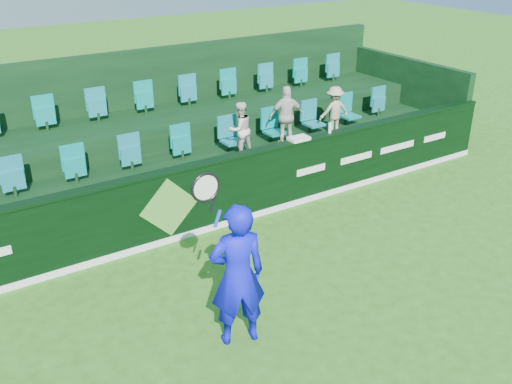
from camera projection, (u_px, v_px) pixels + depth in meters
ground at (303, 373)px, 7.20m from camera, size 60.00×60.00×0.00m
sponsor_hoarding at (167, 206)px, 9.96m from camera, size 16.00×0.25×1.35m
stand_tier_front at (143, 198)px, 10.92m from camera, size 16.00×2.00×0.80m
stand_tier_back at (108, 155)px, 12.26m from camera, size 16.00×1.80×1.30m
stand_rear at (98, 124)px, 12.36m from camera, size 16.00×4.10×2.60m
seat_row_front at (132, 157)px, 10.93m from camera, size 13.50×0.50×0.60m
seat_row_back at (98, 109)px, 12.09m from camera, size 13.50×0.50×0.60m
tennis_player at (237, 275)px, 7.37m from camera, size 1.13×0.66×2.67m
spectator_left at (240, 129)px, 11.60m from camera, size 0.58×0.47×1.14m
spectator_middle at (287, 116)px, 12.13m from camera, size 0.82×0.55×1.30m
spectator_right at (334, 111)px, 12.82m from camera, size 0.77×0.53×1.10m
towel at (299, 138)px, 11.06m from camera, size 0.40×0.26×0.06m
drinks_bottle at (330, 128)px, 11.41m from camera, size 0.07×0.07×0.21m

